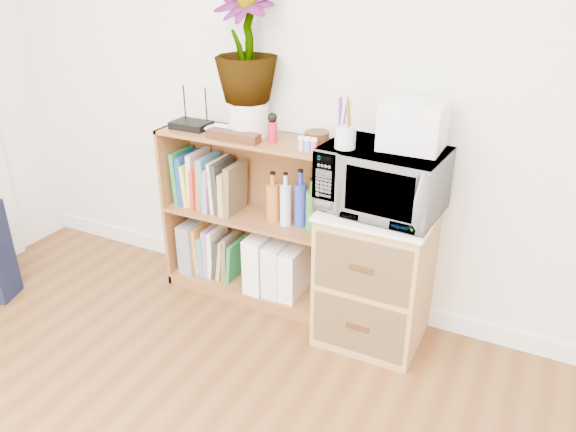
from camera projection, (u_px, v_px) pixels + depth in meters
The scene contains 21 objects.
skirting_board at pixel (318, 287), 3.25m from camera, with size 4.00×0.02×0.10m, color white.
bookshelf at pixel (251, 219), 3.09m from camera, with size 1.00×0.30×0.95m, color brown.
wicker_unit at pixel (375, 276), 2.78m from camera, with size 0.50×0.45×0.70m, color #9E7542.
microwave at pixel (382, 180), 2.55m from camera, with size 0.54×0.37×0.30m, color white.
pen_cup at pixel (345, 137), 2.47m from camera, with size 0.09×0.09×0.10m, color silver.
small_appliance at pixel (413, 125), 2.44m from camera, with size 0.27×0.22×0.21m, color white.
router at pixel (191, 125), 3.01m from camera, with size 0.20×0.14×0.04m, color black.
white_bowl at pixel (218, 130), 2.93m from camera, with size 0.13×0.13×0.03m, color white.
plant_pot at pixel (248, 118), 2.87m from camera, with size 0.20×0.20×0.17m, color silver.
potted_plant at pixel (246, 44), 2.72m from camera, with size 0.31×0.31×0.56m, color #2F6F2C.
trinket_box at pixel (234, 136), 2.81m from camera, with size 0.28×0.07×0.05m, color #351B0E.
kokeshi_doll at pixel (273, 132), 2.77m from camera, with size 0.05×0.05×0.10m, color #AB152A.
wooden_bowl at pixel (317, 139), 2.73m from camera, with size 0.12×0.12×0.07m, color #38210F.
paint_jars at pixel (307, 145), 2.65m from camera, with size 0.12×0.04×0.06m, color pink.
file_box at pixel (195, 244), 3.36m from camera, with size 0.09×0.24×0.31m, color slate.
magazine_holder_left at pixel (261, 260), 3.16m from camera, with size 0.10×0.26×0.33m, color white.
magazine_holder_mid at pixel (279, 266), 3.12m from camera, with size 0.10×0.24×0.31m, color white.
magazine_holder_right at pixel (294, 271), 3.09m from camera, with size 0.09×0.23×0.29m, color white.
cookbooks at pixel (209, 183), 3.13m from camera, with size 0.40×0.20×0.31m.
liquor_bottles at pixel (292, 200), 2.92m from camera, with size 0.30×0.07×0.30m.
lower_books at pixel (219, 253), 3.30m from camera, with size 0.27×0.19×0.30m.
Camera 1 is at (1.08, -0.30, 1.82)m, focal length 35.00 mm.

